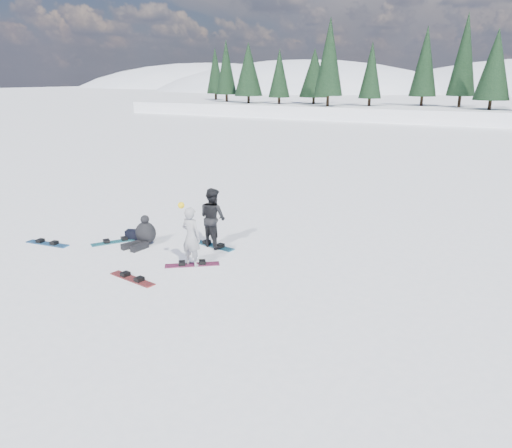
{
  "coord_description": "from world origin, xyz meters",
  "views": [
    {
      "loc": [
        5.92,
        -9.33,
        5.03
      ],
      "look_at": [
        -0.33,
        2.37,
        1.1
      ],
      "focal_mm": 35.0,
      "sensor_mm": 36.0,
      "label": 1
    }
  ],
  "objects_px": {
    "seated_rider": "(144,234)",
    "gear_bag": "(133,235)",
    "snowboarder_woman": "(191,236)",
    "snowboarder_man": "(213,218)",
    "snowboard_loose_c": "(47,244)",
    "snowboard_loose_a": "(116,242)",
    "snowboard_loose_b": "(132,279)"
  },
  "relations": [
    {
      "from": "snowboard_loose_a",
      "to": "snowboarder_woman",
      "type": "bearing_deg",
      "value": -65.35
    },
    {
      "from": "snowboarder_man",
      "to": "snowboard_loose_b",
      "type": "relative_size",
      "value": 1.22
    },
    {
      "from": "snowboard_loose_b",
      "to": "snowboarder_man",
      "type": "bearing_deg",
      "value": 92.42
    },
    {
      "from": "seated_rider",
      "to": "gear_bag",
      "type": "distance_m",
      "value": 0.78
    },
    {
      "from": "gear_bag",
      "to": "snowboard_loose_c",
      "type": "bearing_deg",
      "value": -140.81
    },
    {
      "from": "snowboard_loose_c",
      "to": "snowboard_loose_a",
      "type": "height_order",
      "value": "same"
    },
    {
      "from": "seated_rider",
      "to": "snowboard_loose_c",
      "type": "xyz_separation_m",
      "value": [
        -2.74,
        -1.4,
        -0.35
      ]
    },
    {
      "from": "snowboarder_woman",
      "to": "snowboarder_man",
      "type": "height_order",
      "value": "snowboarder_man"
    },
    {
      "from": "snowboarder_woman",
      "to": "snowboard_loose_c",
      "type": "xyz_separation_m",
      "value": [
        -5.05,
        -0.63,
        -0.83
      ]
    },
    {
      "from": "snowboarder_man",
      "to": "snowboarder_woman",
      "type": "bearing_deg",
      "value": 120.11
    },
    {
      "from": "snowboarder_man",
      "to": "snowboard_loose_a",
      "type": "relative_size",
      "value": 1.22
    },
    {
      "from": "seated_rider",
      "to": "snowboard_loose_b",
      "type": "height_order",
      "value": "seated_rider"
    },
    {
      "from": "snowboarder_woman",
      "to": "gear_bag",
      "type": "height_order",
      "value": "snowboarder_woman"
    },
    {
      "from": "seated_rider",
      "to": "snowboard_loose_b",
      "type": "distance_m",
      "value": 2.8
    },
    {
      "from": "gear_bag",
      "to": "snowboard_loose_a",
      "type": "xyz_separation_m",
      "value": [
        -0.29,
        -0.51,
        -0.14
      ]
    },
    {
      "from": "snowboard_loose_c",
      "to": "gear_bag",
      "type": "bearing_deg",
      "value": 32.9
    },
    {
      "from": "gear_bag",
      "to": "snowboard_loose_b",
      "type": "height_order",
      "value": "gear_bag"
    },
    {
      "from": "seated_rider",
      "to": "gear_bag",
      "type": "xyz_separation_m",
      "value": [
        -0.7,
        0.26,
        -0.21
      ]
    },
    {
      "from": "snowboarder_man",
      "to": "gear_bag",
      "type": "bearing_deg",
      "value": 31.07
    },
    {
      "from": "snowboarder_man",
      "to": "seated_rider",
      "type": "distance_m",
      "value": 2.21
    },
    {
      "from": "gear_bag",
      "to": "snowboard_loose_c",
      "type": "distance_m",
      "value": 2.63
    },
    {
      "from": "seated_rider",
      "to": "snowboard_loose_a",
      "type": "xyz_separation_m",
      "value": [
        -0.99,
        -0.25,
        -0.35
      ]
    },
    {
      "from": "snowboard_loose_a",
      "to": "snowboard_loose_c",
      "type": "bearing_deg",
      "value": 156.86
    },
    {
      "from": "snowboarder_woman",
      "to": "snowboard_loose_a",
      "type": "xyz_separation_m",
      "value": [
        -3.3,
        0.51,
        -0.83
      ]
    },
    {
      "from": "snowboard_loose_c",
      "to": "snowboard_loose_b",
      "type": "xyz_separation_m",
      "value": [
        4.27,
        -0.92,
        0.0
      ]
    },
    {
      "from": "snowboarder_man",
      "to": "seated_rider",
      "type": "xyz_separation_m",
      "value": [
        -1.95,
        -0.89,
        -0.56
      ]
    },
    {
      "from": "gear_bag",
      "to": "snowboard_loose_b",
      "type": "relative_size",
      "value": 0.3
    },
    {
      "from": "snowboarder_man",
      "to": "snowboard_loose_c",
      "type": "distance_m",
      "value": 5.29
    },
    {
      "from": "snowboarder_man",
      "to": "snowboard_loose_a",
      "type": "xyz_separation_m",
      "value": [
        -2.94,
        -1.14,
        -0.9
      ]
    },
    {
      "from": "snowboard_loose_a",
      "to": "snowboard_loose_b",
      "type": "bearing_deg",
      "value": -95.9
    },
    {
      "from": "snowboarder_man",
      "to": "snowboard_loose_a",
      "type": "distance_m",
      "value": 3.28
    },
    {
      "from": "snowboarder_woman",
      "to": "snowboard_loose_b",
      "type": "bearing_deg",
      "value": 68.21
    }
  ]
}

